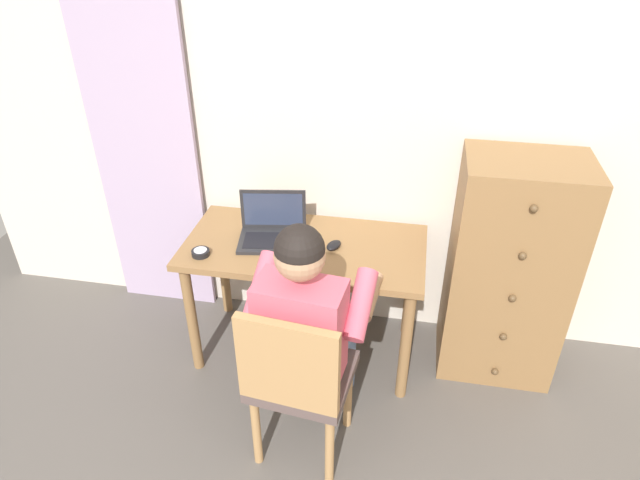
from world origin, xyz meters
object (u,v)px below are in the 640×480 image
at_px(dresser, 508,271).
at_px(desk_clock, 201,253).
at_px(chair, 298,378).
at_px(desk, 305,261).
at_px(laptop, 273,230).
at_px(person_seated, 310,318).
at_px(computer_mouse, 334,245).

bearing_deg(dresser, desk_clock, -168.98).
bearing_deg(desk_clock, chair, -40.45).
xyz_separation_m(desk, dresser, (1.04, 0.11, -0.00)).
xyz_separation_m(chair, laptop, (-0.29, 0.73, 0.27)).
bearing_deg(desk, person_seated, -75.62).
relative_size(chair, laptop, 2.36).
bearing_deg(laptop, person_seated, -60.80).
distance_m(computer_mouse, desk_clock, 0.67).
relative_size(person_seated, desk_clock, 13.39).
height_order(desk, dresser, dresser).
bearing_deg(chair, dresser, 41.33).
relative_size(desk, person_seated, 1.02).
distance_m(desk, computer_mouse, 0.19).
relative_size(desk, computer_mouse, 12.34).
distance_m(chair, person_seated, 0.26).
bearing_deg(dresser, chair, -138.67).
bearing_deg(person_seated, chair, -95.64).
bearing_deg(person_seated, dresser, 34.79).
height_order(computer_mouse, desk_clock, computer_mouse).
distance_m(dresser, computer_mouse, 0.90).
bearing_deg(dresser, laptop, -176.39).
relative_size(dresser, computer_mouse, 12.19).
xyz_separation_m(person_seated, computer_mouse, (0.02, 0.52, 0.05)).
distance_m(person_seated, laptop, 0.64).
xyz_separation_m(desk, chair, (0.12, -0.70, -0.11)).
bearing_deg(person_seated, desk_clock, 151.93).
distance_m(person_seated, computer_mouse, 0.52).
relative_size(dresser, person_seated, 1.01).
bearing_deg(chair, desk_clock, 139.55).
relative_size(dresser, laptop, 3.24).
bearing_deg(desk_clock, computer_mouse, 16.17).
relative_size(chair, computer_mouse, 8.87).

